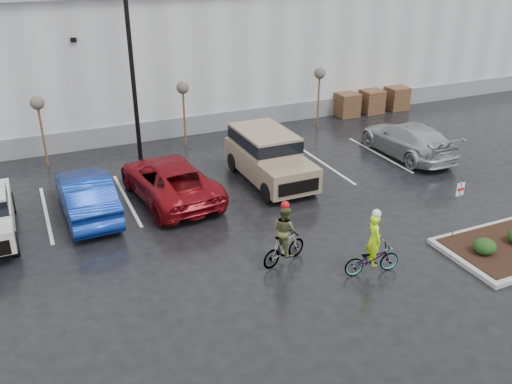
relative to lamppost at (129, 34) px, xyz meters
name	(u,v)px	position (x,y,z in m)	size (l,w,h in m)	color
ground	(360,270)	(4.00, -12.00, -5.69)	(120.00, 120.00, 0.00)	black
warehouse	(162,41)	(4.00, 9.99, -2.04)	(60.50, 15.50, 7.20)	#ADAEB2
wooded_ridge	(100,11)	(4.00, 33.00, -2.69)	(80.00, 25.00, 6.00)	#22411B
lamppost	(129,34)	(0.00, 0.00, 0.00)	(0.50, 1.00, 9.22)	black
sapling_west	(38,107)	(-4.00, 1.00, -2.96)	(0.60, 0.60, 3.20)	#4F3B1F
sapling_mid	(183,91)	(2.50, 1.00, -2.96)	(0.60, 0.60, 3.20)	#4F3B1F
sapling_east	(320,77)	(10.00, 1.00, -2.96)	(0.60, 0.60, 3.20)	#4F3B1F
pallet_stack_a	(347,104)	(12.50, 2.00, -5.01)	(1.20, 1.20, 1.35)	#4F3B1F
pallet_stack_b	(371,101)	(14.20, 2.00, -5.01)	(1.20, 1.20, 1.35)	#4F3B1F
pallet_stack_c	(396,98)	(16.00, 2.00, -5.01)	(1.20, 1.20, 1.35)	#4F3B1F
shrub_a	(485,247)	(8.00, -13.00, -5.27)	(0.70, 0.70, 0.52)	#153813
fire_lane_sign	(458,204)	(7.80, -11.80, -4.28)	(0.30, 0.05, 2.20)	gray
car_blue	(86,195)	(-3.06, -4.71, -4.87)	(1.72, 4.92, 1.62)	navy
car_red	(169,180)	(0.11, -4.58, -4.90)	(2.62, 5.68, 1.58)	maroon
suv_tan	(270,158)	(4.41, -4.68, -4.66)	(2.20, 5.10, 2.06)	#8B765E
car_far_silver	(407,139)	(11.61, -4.54, -4.91)	(2.19, 5.38, 1.56)	#ACAFB4
cyclist_hivis	(372,253)	(4.22, -12.23, -5.01)	(1.85, 0.86, 2.15)	#3F3F44
cyclist_olive	(284,241)	(2.05, -10.64, -4.89)	(1.72, 0.93, 2.15)	#3F3F44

